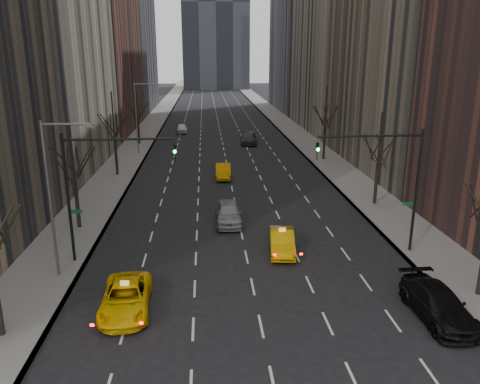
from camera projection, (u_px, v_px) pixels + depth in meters
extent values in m
plane|color=black|center=(273.00, 382.00, 18.60)|extent=(400.00, 400.00, 0.00)
cube|color=slate|center=(151.00, 126.00, 84.65)|extent=(4.50, 320.00, 0.15)
cube|color=slate|center=(285.00, 124.00, 86.40)|extent=(4.50, 320.00, 0.15)
cylinder|color=black|center=(8.00, 230.00, 20.45)|extent=(1.74, 0.72, 2.52)
cylinder|color=black|center=(77.00, 204.00, 34.41)|extent=(0.28, 0.28, 3.57)
cylinder|color=black|center=(72.00, 152.00, 33.30)|extent=(0.16, 0.16, 4.25)
cylinder|color=black|center=(78.00, 162.00, 34.38)|extent=(0.42, 1.80, 2.52)
cylinder|color=black|center=(86.00, 163.00, 33.90)|extent=(1.74, 0.72, 2.52)
cylinder|color=black|center=(81.00, 166.00, 33.08)|extent=(1.46, 1.25, 2.52)
cylinder|color=black|center=(68.00, 167.00, 32.74)|extent=(0.42, 1.80, 2.52)
cylinder|color=black|center=(60.00, 165.00, 33.22)|extent=(1.74, 0.72, 2.52)
cylinder|color=black|center=(66.00, 163.00, 34.04)|extent=(1.46, 1.25, 2.52)
cylinder|color=black|center=(116.00, 156.00, 49.65)|extent=(0.28, 0.28, 3.99)
cylinder|color=black|center=(113.00, 115.00, 48.42)|extent=(0.16, 0.16, 4.75)
cylinder|color=black|center=(117.00, 125.00, 49.56)|extent=(0.42, 1.80, 2.52)
cylinder|color=black|center=(122.00, 125.00, 49.08)|extent=(1.74, 0.72, 2.52)
cylinder|color=black|center=(119.00, 126.00, 48.26)|extent=(1.46, 1.25, 2.52)
cylinder|color=black|center=(111.00, 127.00, 47.92)|extent=(0.42, 1.80, 2.52)
cylinder|color=black|center=(105.00, 126.00, 48.40)|extent=(1.74, 0.72, 2.52)
cylinder|color=black|center=(108.00, 125.00, 49.22)|extent=(1.46, 1.25, 2.52)
cylinder|color=black|center=(139.00, 132.00, 66.96)|extent=(0.28, 0.28, 3.36)
cylinder|color=black|center=(137.00, 106.00, 65.92)|extent=(0.16, 0.16, 4.00)
cylinder|color=black|center=(139.00, 111.00, 66.96)|extent=(0.42, 1.80, 2.52)
cylinder|color=black|center=(144.00, 111.00, 66.47)|extent=(1.74, 0.72, 2.52)
cylinder|color=black|center=(142.00, 112.00, 65.65)|extent=(1.46, 1.25, 2.52)
cylinder|color=black|center=(136.00, 112.00, 65.31)|extent=(0.42, 1.80, 2.52)
cylinder|color=black|center=(131.00, 112.00, 65.80)|extent=(1.74, 0.72, 2.52)
cylinder|color=black|center=(133.00, 111.00, 66.62)|extent=(1.46, 1.25, 2.52)
cylinder|color=black|center=(480.00, 208.00, 23.39)|extent=(1.74, 0.72, 2.52)
cylinder|color=black|center=(474.00, 202.00, 24.21)|extent=(1.46, 1.25, 2.52)
cylinder|color=black|center=(376.00, 183.00, 39.95)|extent=(0.28, 0.28, 3.57)
cylinder|color=black|center=(380.00, 138.00, 38.84)|extent=(0.16, 0.16, 4.25)
cylinder|color=black|center=(377.00, 147.00, 39.91)|extent=(0.42, 1.80, 2.52)
cylinder|color=black|center=(387.00, 148.00, 39.43)|extent=(1.74, 0.72, 2.52)
cylinder|color=black|center=(389.00, 150.00, 38.61)|extent=(1.46, 1.25, 2.52)
cylinder|color=black|center=(381.00, 151.00, 38.27)|extent=(0.42, 1.80, 2.52)
cylinder|color=black|center=(371.00, 149.00, 38.75)|extent=(1.74, 0.72, 2.52)
cylinder|color=black|center=(369.00, 147.00, 39.57)|extent=(1.46, 1.25, 2.52)
cylinder|color=black|center=(324.00, 143.00, 57.10)|extent=(0.28, 0.28, 3.99)
cylinder|color=black|center=(326.00, 107.00, 55.86)|extent=(0.16, 0.16, 4.75)
cylinder|color=black|center=(325.00, 115.00, 57.01)|extent=(0.42, 1.80, 2.52)
cylinder|color=black|center=(332.00, 116.00, 56.53)|extent=(1.74, 0.72, 2.52)
cylinder|color=black|center=(332.00, 117.00, 55.71)|extent=(1.46, 1.25, 2.52)
cylinder|color=black|center=(326.00, 117.00, 55.37)|extent=(0.42, 1.80, 2.52)
cylinder|color=black|center=(320.00, 117.00, 55.85)|extent=(1.74, 0.72, 2.52)
cylinder|color=black|center=(319.00, 116.00, 56.67)|extent=(1.46, 1.25, 2.52)
cylinder|color=black|center=(68.00, 199.00, 28.13)|extent=(0.18, 0.18, 8.00)
cylinder|color=black|center=(119.00, 139.00, 27.34)|extent=(6.50, 0.14, 0.14)
imported|color=black|center=(175.00, 154.00, 27.83)|extent=(0.18, 0.22, 1.10)
sphere|color=#0CFF33|center=(175.00, 152.00, 27.61)|extent=(0.20, 0.20, 0.20)
cube|color=#0C5926|center=(76.00, 212.00, 28.38)|extent=(0.70, 0.04, 0.22)
cylinder|color=black|center=(416.00, 192.00, 29.67)|extent=(0.18, 0.18, 8.00)
cylinder|color=black|center=(370.00, 136.00, 28.42)|extent=(6.50, 0.14, 0.14)
imported|color=black|center=(317.00, 151.00, 28.44)|extent=(0.18, 0.22, 1.10)
sphere|color=#0CFF33|center=(318.00, 150.00, 28.23)|extent=(0.20, 0.20, 0.20)
cube|color=#0C5926|center=(409.00, 204.00, 29.87)|extent=(0.70, 0.04, 0.22)
cylinder|color=slate|center=(50.00, 201.00, 26.05)|extent=(0.16, 0.16, 9.00)
cylinder|color=slate|center=(66.00, 124.00, 24.92)|extent=(2.60, 0.14, 0.14)
cube|color=slate|center=(89.00, 126.00, 25.04)|extent=(0.50, 0.22, 0.15)
cylinder|color=slate|center=(136.00, 119.00, 59.52)|extent=(0.16, 0.16, 9.00)
cylinder|color=slate|center=(145.00, 84.00, 58.40)|extent=(2.60, 0.14, 0.14)
cube|color=slate|center=(155.00, 85.00, 58.51)|extent=(0.50, 0.22, 0.15)
imported|color=yellow|center=(126.00, 298.00, 23.60)|extent=(2.63, 5.25, 1.43)
imported|color=#D89A04|center=(282.00, 242.00, 30.65)|extent=(2.00, 4.56, 1.46)
imported|color=gray|center=(229.00, 213.00, 35.88)|extent=(2.00, 4.89, 1.66)
imported|color=black|center=(438.00, 304.00, 22.91)|extent=(2.31, 5.38, 1.54)
imported|color=#D79104|center=(223.00, 171.00, 49.10)|extent=(1.69, 4.50, 1.47)
imported|color=#333238|center=(249.00, 138.00, 67.91)|extent=(2.73, 5.78, 1.63)
imported|color=white|center=(182.00, 128.00, 77.43)|extent=(1.88, 4.34, 1.46)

